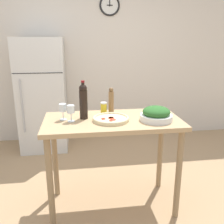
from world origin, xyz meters
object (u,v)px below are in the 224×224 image
(refrigerator, at_px, (43,95))
(wine_glass_near, at_px, (71,110))
(wine_bottle, at_px, (83,101))
(homemade_pizza, at_px, (111,119))
(salad_bowl, at_px, (156,114))
(wine_glass_far, at_px, (63,109))
(pepper_mill, at_px, (111,100))
(salt_canister, at_px, (104,108))

(refrigerator, bearing_deg, wine_glass_near, -74.00)
(wine_bottle, height_order, homemade_pizza, wine_bottle)
(wine_bottle, height_order, salad_bowl, wine_bottle)
(homemade_pizza, bearing_deg, wine_bottle, 157.31)
(wine_glass_near, xyz_separation_m, homemade_pizza, (0.36, -0.03, -0.09))
(refrigerator, bearing_deg, wine_glass_far, -75.97)
(salad_bowl, bearing_deg, wine_glass_far, 170.48)
(pepper_mill, xyz_separation_m, homemade_pizza, (-0.04, -0.27, -0.10))
(refrigerator, bearing_deg, homemade_pizza, -63.31)
(wine_bottle, bearing_deg, wine_glass_near, -147.60)
(salt_canister, bearing_deg, pepper_mill, 15.85)
(wine_glass_far, relative_size, pepper_mill, 0.60)
(pepper_mill, relative_size, salt_canister, 2.29)
(refrigerator, bearing_deg, salad_bowl, -53.86)
(pepper_mill, relative_size, homemade_pizza, 0.76)
(refrigerator, height_order, salad_bowl, refrigerator)
(salad_bowl, relative_size, homemade_pizza, 0.88)
(pepper_mill, bearing_deg, refrigerator, 122.39)
(wine_glass_near, height_order, homemade_pizza, wine_glass_near)
(homemade_pizza, bearing_deg, pepper_mill, 81.68)
(wine_glass_near, distance_m, salt_canister, 0.39)
(pepper_mill, height_order, salt_canister, pepper_mill)
(wine_glass_near, bearing_deg, salt_canister, 35.01)
(pepper_mill, distance_m, salad_bowl, 0.50)
(wine_bottle, relative_size, homemade_pizza, 1.07)
(wine_glass_near, xyz_separation_m, wine_glass_far, (-0.07, 0.06, 0.00))
(wine_glass_near, height_order, pepper_mill, pepper_mill)
(wine_glass_far, distance_m, salad_bowl, 0.85)
(wine_glass_near, bearing_deg, wine_bottle, 32.40)
(refrigerator, relative_size, wine_bottle, 4.67)
(refrigerator, xyz_separation_m, salad_bowl, (1.23, -1.68, 0.15))
(refrigerator, distance_m, pepper_mill, 1.61)
(wine_glass_far, bearing_deg, salt_canister, 22.80)
(refrigerator, distance_m, salt_canister, 1.58)
(salad_bowl, bearing_deg, pepper_mill, 138.35)
(homemade_pizza, height_order, salt_canister, salt_canister)
(wine_bottle, height_order, wine_glass_near, wine_bottle)
(wine_glass_near, relative_size, salt_canister, 1.37)
(pepper_mill, distance_m, homemade_pizza, 0.30)
(wine_bottle, xyz_separation_m, wine_glass_near, (-0.12, -0.07, -0.06))
(homemade_pizza, bearing_deg, salad_bowl, -7.68)
(wine_bottle, distance_m, salt_canister, 0.28)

